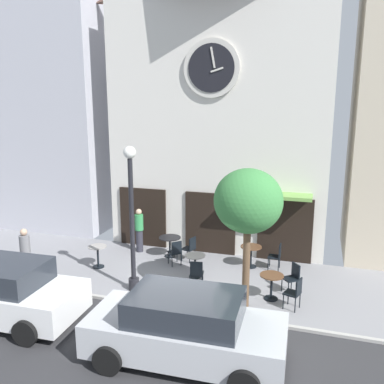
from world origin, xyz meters
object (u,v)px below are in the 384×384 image
object	(u,v)px
street_tree	(248,202)
cafe_table_near_door	(195,262)
cafe_chair_under_awning	(190,247)
cafe_chair_mid_row	(277,255)
cafe_chair_outer	(293,276)
parked_car_white	(0,291)
pedestrian_grey	(26,253)
cafe_table_center	(170,242)
cafe_chair_corner	(175,251)
parked_car_silver	(186,328)
street_lamp	(132,219)
cafe_chair_right_end	(197,272)
pedestrian_green	(139,230)
cafe_table_center_left	(251,252)
cafe_chair_facing_street	(295,291)
cafe_table_center_right	(272,282)
cafe_table_rightmost	(98,253)

from	to	relation	value
street_tree	cafe_table_near_door	size ratio (longest dim) A/B	5.16
cafe_chair_under_awning	cafe_chair_mid_row	bearing A→B (deg)	3.24
cafe_chair_outer	parked_car_white	xyz separation A→B (m)	(-7.18, -3.78, 0.23)
street_tree	pedestrian_grey	distance (m)	7.34
cafe_table_center	cafe_chair_corner	world-z (taller)	cafe_chair_corner
parked_car_silver	street_tree	bearing A→B (deg)	73.59
street_tree	cafe_chair_outer	size ratio (longest dim) A/B	4.31
cafe_chair_mid_row	pedestrian_grey	size ratio (longest dim) A/B	0.54
street_lamp	cafe_chair_right_end	xyz separation A→B (m)	(1.79, 0.65, -1.68)
pedestrian_grey	parked_car_white	size ratio (longest dim) A/B	0.38
cafe_chair_corner	pedestrian_green	distance (m)	2.00
cafe_table_center_left	cafe_table_center	bearing A→B (deg)	178.53
street_tree	cafe_chair_facing_street	distance (m)	2.79
cafe_table_near_door	cafe_chair_under_awning	distance (m)	1.36
street_tree	cafe_table_near_door	xyz separation A→B (m)	(-1.89, 1.43, -2.46)
cafe_chair_corner	pedestrian_green	xyz separation A→B (m)	(-1.76, 0.88, 0.33)
cafe_chair_corner	parked_car_white	size ratio (longest dim) A/B	0.21
pedestrian_grey	cafe_chair_mid_row	bearing A→B (deg)	22.39
cafe_chair_right_end	street_tree	bearing A→B (deg)	-21.85
pedestrian_grey	cafe_table_center_right	bearing A→B (deg)	6.83
street_tree	parked_car_white	world-z (taller)	street_tree
cafe_table_near_door	cafe_table_center_right	xyz separation A→B (m)	(2.53, -0.80, 0.00)
street_lamp	cafe_chair_right_end	size ratio (longest dim) A/B	4.84
cafe_chair_right_end	pedestrian_grey	distance (m)	5.50
pedestrian_green	cafe_chair_outer	bearing A→B (deg)	-17.25
cafe_chair_under_awning	cafe_table_center_right	bearing A→B (deg)	-33.36
cafe_chair_mid_row	pedestrian_grey	bearing A→B (deg)	-157.61
street_tree	cafe_chair_mid_row	distance (m)	3.79
cafe_table_center_left	cafe_chair_corner	bearing A→B (deg)	-165.47
pedestrian_green	cafe_chair_corner	bearing A→B (deg)	-26.59
cafe_table_near_door	cafe_chair_mid_row	size ratio (longest dim) A/B	0.84
street_lamp	cafe_chair_facing_street	distance (m)	5.01
cafe_table_center	cafe_chair_right_end	size ratio (longest dim) A/B	0.89
cafe_table_center_right	cafe_chair_mid_row	distance (m)	2.21
cafe_chair_right_end	street_lamp	bearing A→B (deg)	-160.12
cafe_table_near_door	parked_car_white	xyz separation A→B (m)	(-4.10, -3.97, 0.24)
cafe_table_center_left	parked_car_white	xyz separation A→B (m)	(-5.68, -5.34, 0.23)
street_tree	cafe_table_center_right	distance (m)	2.62
cafe_chair_corner	cafe_chair_outer	bearing A→B (deg)	-12.78
cafe_chair_outer	cafe_chair_under_awning	world-z (taller)	same
cafe_table_center_right	pedestrian_green	distance (m)	5.76
cafe_table_center_right	cafe_table_center	bearing A→B (deg)	150.32
cafe_table_center_right	cafe_chair_under_awning	bearing A→B (deg)	146.64
cafe_table_rightmost	street_tree	bearing A→B (deg)	-12.77
street_lamp	cafe_table_near_door	world-z (taller)	street_lamp
parked_car_silver	cafe_chair_corner	bearing A→B (deg)	112.07
cafe_table_center	cafe_table_center_left	distance (m)	2.99
street_lamp	cafe_chair_corner	xyz separation A→B (m)	(0.57, 2.15, -1.68)
cafe_table_center_right	pedestrian_grey	distance (m)	7.72
cafe_table_rightmost	cafe_chair_facing_street	bearing A→B (deg)	-8.47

